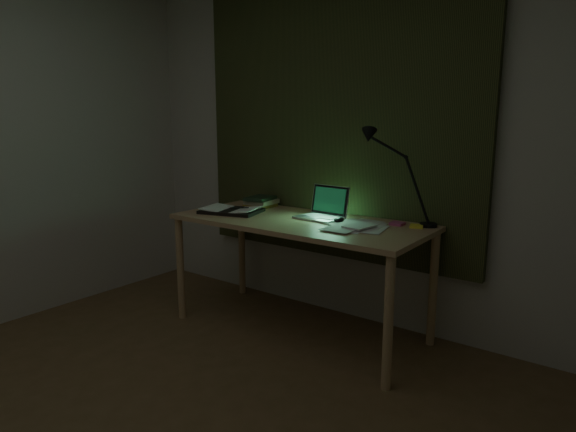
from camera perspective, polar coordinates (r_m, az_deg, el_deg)
name	(u,v)px	position (r m, az deg, el deg)	size (l,w,h in m)	color
wall_back	(334,145)	(3.50, 5.47, 8.40)	(3.50, 0.00, 2.50)	beige
curtain	(332,116)	(3.46, 5.19, 11.69)	(2.20, 0.06, 2.00)	#293118
desk	(299,276)	(3.27, 1.26, -7.13)	(1.70, 0.74, 0.78)	tan
laptop	(319,203)	(3.19, 3.69, 1.55)	(0.30, 0.33, 0.21)	silver
open_textbook	(232,210)	(3.45, -6.71, 0.70)	(0.40, 0.29, 0.03)	white
book_stack	(261,201)	(3.64, -3.25, 1.73)	(0.18, 0.22, 0.09)	white
loose_papers	(355,226)	(2.97, 7.89, -1.14)	(0.30, 0.32, 0.02)	silver
mouse	(339,220)	(3.10, 6.06, -0.44)	(0.06, 0.09, 0.03)	black
sticky_yellow	(417,226)	(3.04, 14.99, -1.17)	(0.08, 0.08, 0.02)	#FFF335
sticky_pink	(397,224)	(3.08, 12.82, -0.88)	(0.08, 0.08, 0.02)	#C94E87
desk_lamp	(431,180)	(3.04, 16.57, 4.06)	(0.38, 0.30, 0.57)	black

